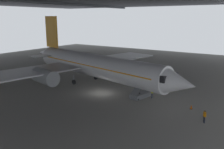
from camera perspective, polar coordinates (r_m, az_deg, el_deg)
name	(u,v)px	position (r m, az deg, el deg)	size (l,w,h in m)	color
ground_plane	(102,93)	(39.63, -2.42, -4.33)	(110.00, 110.00, 0.00)	gray
airplane_main	(93,65)	(43.98, -4.60, 2.26)	(38.70, 39.46, 12.30)	white
boarding_stairs	(142,92)	(37.62, 7.02, -4.19)	(4.57, 2.32, 4.83)	slate
crew_worker_near_nose	(205,116)	(30.33, 21.01, -9.08)	(0.45, 0.39, 1.57)	#232838
crew_worker_by_stairs	(152,92)	(37.21, 9.46, -4.19)	(0.54, 0.27, 1.62)	#232838
traffic_cone_orange	(191,107)	(34.38, 18.19, -7.27)	(0.36, 0.36, 0.60)	black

